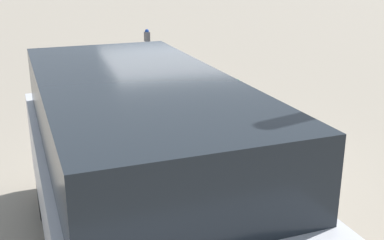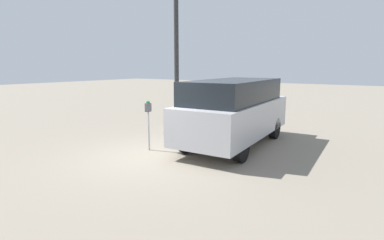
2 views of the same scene
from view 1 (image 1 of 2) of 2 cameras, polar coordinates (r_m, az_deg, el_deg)
ground_plane at (r=7.96m, az=-0.42°, el=-5.50°), size 80.00×80.00×0.00m
parking_meter_near at (r=7.34m, az=5.22°, el=1.77°), size 0.21×0.13×1.54m
parking_meter_far at (r=13.35m, az=-5.33°, el=9.05°), size 0.21×0.13×1.46m
parked_van at (r=4.97m, az=-6.15°, el=-6.19°), size 5.26×2.25×2.14m
fire_hydrant at (r=14.92m, az=-6.03°, el=7.44°), size 0.20×0.20×0.84m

